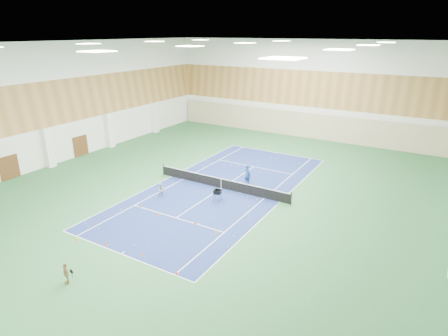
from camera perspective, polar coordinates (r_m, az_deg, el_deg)
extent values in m
plane|color=#296034|center=(32.60, -0.43, -3.12)|extent=(40.00, 40.00, 0.00)
cube|color=navy|center=(32.60, -0.43, -3.11)|extent=(10.97, 23.77, 0.01)
cube|color=#C6B793|center=(49.25, 11.61, 6.50)|extent=(35.40, 0.16, 3.20)
cube|color=#593319|center=(39.58, -29.91, 0.06)|extent=(0.08, 1.80, 2.20)
cube|color=#593319|center=(43.73, -21.00, 3.16)|extent=(0.08, 1.80, 2.20)
imported|color=navy|center=(33.21, 3.60, -0.99)|extent=(0.78, 0.63, 1.85)
imported|color=#97979F|center=(31.20, -9.53, -3.36)|extent=(0.71, 0.68, 1.16)
imported|color=tan|center=(22.56, -22.93, -14.55)|extent=(0.80, 0.59, 1.26)
cone|color=#DE3D0B|center=(29.78, -12.67, -5.77)|extent=(0.19, 0.19, 0.21)
cone|color=#EB3E0C|center=(28.47, -10.09, -6.84)|extent=(0.19, 0.19, 0.21)
cone|color=red|center=(26.87, -4.47, -8.31)|extent=(0.19, 0.19, 0.20)
cone|color=orange|center=(25.74, -1.19, -9.57)|extent=(0.21, 0.21, 0.23)
cone|color=orange|center=(26.68, -21.59, -10.00)|extent=(0.21, 0.21, 0.23)
cone|color=#F5440C|center=(25.49, -17.54, -10.95)|extent=(0.21, 0.21, 0.23)
cone|color=orange|center=(23.85, -12.19, -12.77)|extent=(0.18, 0.18, 0.19)
cone|color=#FF460D|center=(22.02, -7.22, -15.52)|extent=(0.18, 0.18, 0.20)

